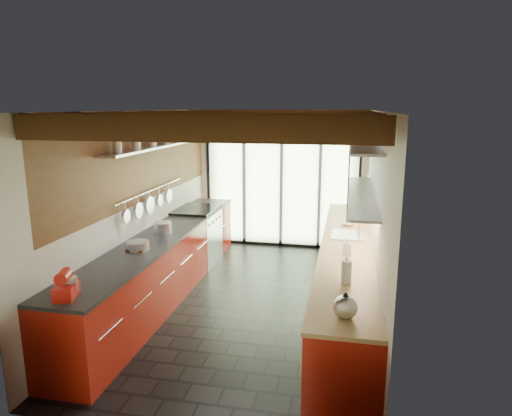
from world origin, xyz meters
The scene contains 18 objects.
ground centered at (0.00, 0.00, 0.00)m, with size 5.50×5.50×0.00m, color black.
room_shell centered at (0.00, 0.00, 1.65)m, with size 5.50×5.50×5.50m.
ceiling_beams centered at (0.00, 0.38, 2.46)m, with size 3.14×5.06×4.90m.
glass_door centered at (0.00, 2.69, 1.66)m, with size 2.95×0.10×2.90m.
left_counter centered at (-1.28, 0.00, 0.46)m, with size 0.68×5.00×0.92m.
range_stove centered at (-1.28, 1.45, 0.47)m, with size 0.66×0.90×0.97m.
right_counter centered at (1.27, 0.00, 0.46)m, with size 0.68×5.00×0.92m.
sink_assembly centered at (1.29, 0.40, 0.96)m, with size 0.45×0.52×0.43m.
upper_cabinets_right centered at (1.43, 0.30, 1.85)m, with size 0.34×3.00×3.00m.
left_wall_fixtures centered at (-1.47, 0.18, 1.85)m, with size 0.28×2.60×0.96m.
stand_mixer centered at (-1.27, -2.24, 1.03)m, with size 0.25×0.34×0.27m.
pot_large centered at (-1.27, 0.00, 1.00)m, with size 0.25×0.25×0.16m, color silver.
pot_small centered at (-1.27, -0.77, 0.97)m, with size 0.28×0.28×0.11m, color silver.
cutting_board centered at (-1.27, -0.74, 0.93)m, with size 0.22×0.31×0.03m, color brown.
kettle centered at (1.27, -2.16, 1.03)m, with size 0.22×0.26×0.24m.
paper_towel centered at (1.27, -1.39, 1.04)m, with size 0.13×0.13×0.28m.
soap_bottle centered at (1.27, -0.44, 1.02)m, with size 0.09×0.10×0.21m, color silver.
bowl centered at (1.27, 0.96, 0.94)m, with size 0.19×0.19×0.05m, color silver.
Camera 1 is at (1.25, -5.77, 2.65)m, focal length 32.00 mm.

